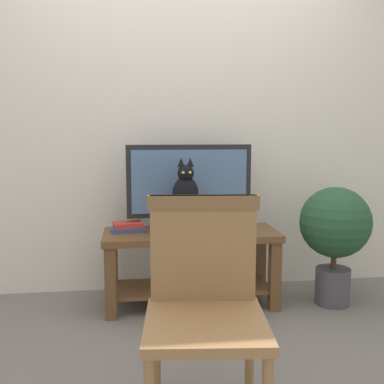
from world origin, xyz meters
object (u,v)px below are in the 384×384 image
(book_stack, at_px, (128,227))
(potted_plant, at_px, (335,230))
(tv, at_px, (189,185))
(wooden_chair, at_px, (205,295))
(media_box, at_px, (185,228))
(cat, at_px, (185,199))
(tv_stand, at_px, (191,255))

(book_stack, xyz_separation_m, potted_plant, (1.37, -0.17, -0.02))
(tv, height_order, wooden_chair, tv)
(media_box, distance_m, cat, 0.19)
(media_box, relative_size, book_stack, 1.64)
(media_box, distance_m, book_stack, 0.39)
(tv, bearing_deg, tv_stand, -90.02)
(media_box, xyz_separation_m, wooden_chair, (-0.06, -1.18, -0.02))
(tv, relative_size, potted_plant, 1.05)
(media_box, distance_m, wooden_chair, 1.18)
(tv, distance_m, book_stack, 0.50)
(media_box, xyz_separation_m, cat, (0.00, -0.01, 0.19))
(cat, xyz_separation_m, wooden_chair, (-0.06, -1.16, -0.21))
(cat, bearing_deg, potted_plant, -2.59)
(wooden_chair, bearing_deg, media_box, 87.02)
(tv, relative_size, media_box, 2.28)
(media_box, relative_size, wooden_chair, 0.41)
(media_box, bearing_deg, potted_plant, -3.37)
(book_stack, distance_m, potted_plant, 1.38)
(tv, xyz_separation_m, wooden_chair, (-0.11, -1.33, -0.28))
(tv, height_order, cat, tv)
(tv_stand, bearing_deg, media_box, -129.78)
(book_stack, bearing_deg, tv, 5.26)
(media_box, bearing_deg, tv_stand, 50.22)
(tv, bearing_deg, book_stack, -174.74)
(cat, height_order, potted_plant, cat)
(tv_stand, xyz_separation_m, book_stack, (-0.41, 0.06, 0.19))
(media_box, xyz_separation_m, potted_plant, (1.00, -0.06, -0.03))
(tv_stand, distance_m, book_stack, 0.46)
(cat, distance_m, wooden_chair, 1.18)
(tv_stand, distance_m, tv, 0.47)
(tv_stand, height_order, potted_plant, potted_plant)
(wooden_chair, bearing_deg, cat, 86.92)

